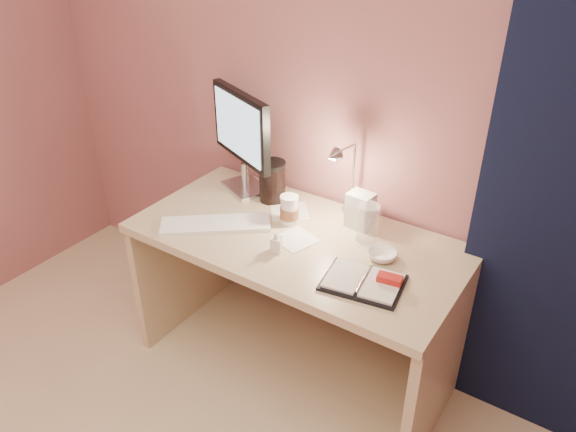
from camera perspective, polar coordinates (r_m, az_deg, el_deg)
The scene contains 13 objects.
desk at distance 2.53m, azimuth 1.77°, elevation -5.62°, with size 1.40×0.70×0.73m.
monitor at distance 2.61m, azimuth -4.58°, elevation 8.43°, with size 0.43×0.24×0.49m.
keyboard at distance 2.44m, azimuth -7.35°, elevation -0.85°, with size 0.47×0.14×0.02m, color white.
planner at distance 2.10m, azimuth 7.87°, elevation -6.61°, with size 0.32×0.26×0.05m.
paper_b at distance 2.33m, azimuth 0.81°, elevation -2.39°, with size 0.15×0.15×0.00m, color silver.
paper_c at distance 2.53m, azimuth 0.15°, elevation 0.47°, with size 0.16×0.16×0.00m, color silver.
coffee_cup at distance 2.42m, azimuth 0.13°, elevation 0.57°, with size 0.08×0.08×0.13m.
clear_cup at distance 2.31m, azimuth 8.11°, elevation -0.70°, with size 0.09×0.09×0.16m, color white.
bowl at distance 2.23m, azimuth 9.53°, elevation -3.98°, with size 0.11×0.11×0.04m, color white.
lotion_bottle at distance 2.24m, azimuth -1.22°, elevation -2.61°, with size 0.04×0.04×0.09m, color silver.
dark_jar at distance 2.59m, azimuth -1.61°, elevation 3.35°, with size 0.12×0.12×0.17m, color black.
product_box at distance 2.40m, azimuth 7.34°, elevation 0.59°, with size 0.11×0.08×0.16m, color silver.
desk_lamp at distance 2.37m, azimuth 6.04°, elevation 4.07°, with size 0.10×0.22×0.35m.
Camera 1 is at (1.07, -0.29, 2.00)m, focal length 35.00 mm.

